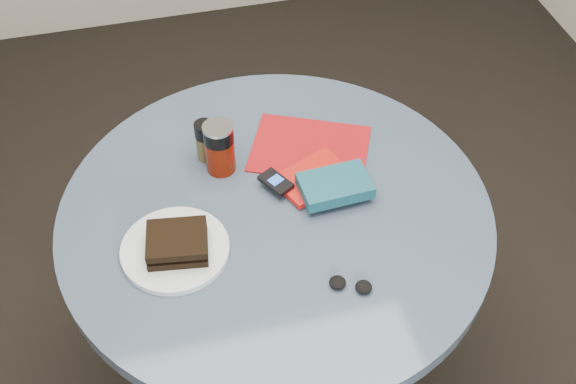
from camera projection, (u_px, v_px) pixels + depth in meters
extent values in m
plane|color=black|center=(279.00, 372.00, 2.21)|extent=(4.00, 4.00, 0.00)
cylinder|color=black|center=(278.00, 369.00, 2.19)|extent=(0.48, 0.48, 0.03)
cylinder|color=black|center=(277.00, 303.00, 1.93)|extent=(0.11, 0.11, 0.68)
cylinder|color=#344356|center=(275.00, 215.00, 1.67)|extent=(1.00, 1.00, 0.04)
cylinder|color=white|center=(175.00, 250.00, 1.57)|extent=(0.26, 0.26, 0.02)
cube|color=black|center=(178.00, 247.00, 1.55)|extent=(0.14, 0.13, 0.02)
cube|color=#361D14|center=(177.00, 243.00, 1.54)|extent=(0.13, 0.11, 0.01)
cube|color=black|center=(177.00, 239.00, 1.53)|extent=(0.14, 0.13, 0.02)
cylinder|color=#641405|center=(220.00, 155.00, 1.71)|extent=(0.08, 0.08, 0.09)
cylinder|color=black|center=(218.00, 135.00, 1.67)|extent=(0.08, 0.08, 0.04)
cylinder|color=silver|center=(218.00, 128.00, 1.65)|extent=(0.08, 0.08, 0.01)
cylinder|color=#40371B|center=(206.00, 147.00, 1.75)|extent=(0.05, 0.05, 0.07)
cylinder|color=black|center=(204.00, 130.00, 1.71)|extent=(0.05, 0.05, 0.04)
cube|color=maroon|center=(310.00, 149.00, 1.79)|extent=(0.35, 0.31, 0.01)
cube|color=#AE120D|center=(313.00, 177.00, 1.71)|extent=(0.20, 0.17, 0.01)
cube|color=#124456|center=(335.00, 186.00, 1.66)|extent=(0.17, 0.11, 0.03)
cube|color=black|center=(276.00, 182.00, 1.68)|extent=(0.08, 0.09, 0.01)
cube|color=blue|center=(276.00, 180.00, 1.67)|extent=(0.04, 0.04, 0.00)
ellipsoid|color=black|center=(338.00, 283.00, 1.50)|extent=(0.05, 0.05, 0.02)
ellipsoid|color=black|center=(364.00, 287.00, 1.50)|extent=(0.05, 0.05, 0.02)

